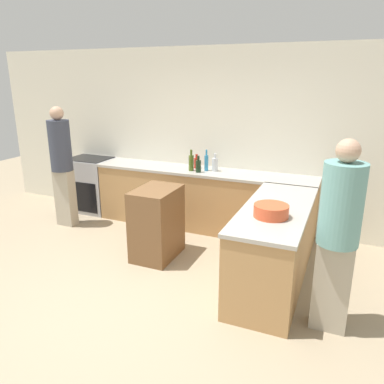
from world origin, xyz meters
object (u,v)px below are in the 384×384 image
island_table (157,223)px  mixing_bowl (271,211)px  range_oven (91,184)px  vinegar_bottle_clear (215,164)px  hot_sauce_bottle (197,163)px  dish_soap_bottle (206,162)px  person_by_range (62,162)px  person_at_peninsula (338,232)px  wine_bottle_dark (198,166)px  olive_oil_bottle (191,162)px

island_table → mixing_bowl: 1.66m
range_oven → mixing_bowl: size_ratio=2.67×
vinegar_bottle_clear → hot_sauce_bottle: bearing=167.9°
dish_soap_bottle → person_by_range: person_by_range is taller
range_oven → person_by_range: bearing=-85.0°
mixing_bowl → vinegar_bottle_clear: vinegar_bottle_clear is taller
hot_sauce_bottle → person_at_peninsula: person_at_peninsula is taller
wine_bottle_dark → person_at_peninsula: size_ratio=0.14×
wine_bottle_dark → person_at_peninsula: (2.00, -1.68, -0.05)m
wine_bottle_dark → dish_soap_bottle: dish_soap_bottle is taller
mixing_bowl → olive_oil_bottle: bearing=135.6°
dish_soap_bottle → person_by_range: (-2.08, -0.72, -0.03)m
vinegar_bottle_clear → person_at_peninsula: 2.58m
island_table → olive_oil_bottle: (0.03, 1.06, 0.58)m
island_table → wine_bottle_dark: wine_bottle_dark is taller
olive_oil_bottle → person_by_range: size_ratio=0.17×
olive_oil_bottle → person_by_range: 1.98m
wine_bottle_dark → hot_sauce_bottle: 0.27m
island_table → vinegar_bottle_clear: (0.36, 1.17, 0.56)m
vinegar_bottle_clear → island_table: bearing=-107.2°
vinegar_bottle_clear → person_by_range: size_ratio=0.14×
island_table → hot_sauce_bottle: (0.04, 1.24, 0.54)m
olive_oil_bottle → vinegar_bottle_clear: size_ratio=1.20×
mixing_bowl → person_by_range: person_by_range is taller
olive_oil_bottle → person_by_range: bearing=-161.2°
hot_sauce_bottle → island_table: bearing=-91.8°
person_at_peninsula → vinegar_bottle_clear: bearing=134.3°
mixing_bowl → dish_soap_bottle: (-1.28, 1.55, 0.06)m
hot_sauce_bottle → olive_oil_bottle: bearing=-93.1°
wine_bottle_dark → hot_sauce_bottle: bearing=118.1°
mixing_bowl → range_oven: bearing=155.6°
person_at_peninsula → wine_bottle_dark: bearing=140.0°
range_oven → vinegar_bottle_clear: size_ratio=3.53×
range_oven → island_table: size_ratio=1.01×
island_table → mixing_bowl: bearing=-15.0°
dish_soap_bottle → mixing_bowl: bearing=-50.3°
dish_soap_bottle → olive_oil_bottle: 0.23m
vinegar_bottle_clear → wine_bottle_dark: bearing=-140.3°
island_table → dish_soap_bottle: 1.30m
olive_oil_bottle → vinegar_bottle_clear: olive_oil_bottle is taller
vinegar_bottle_clear → range_oven: bearing=-179.4°
wine_bottle_dark → olive_oil_bottle: (-0.13, 0.05, 0.03)m
person_at_peninsula → island_table: bearing=162.7°
wine_bottle_dark → dish_soap_bottle: 0.16m
island_table → person_by_range: (-1.85, 0.42, 0.55)m
range_oven → island_table: (1.91, -1.15, -0.00)m
vinegar_bottle_clear → olive_oil_bottle: bearing=-160.8°
mixing_bowl → dish_soap_bottle: dish_soap_bottle is taller
person_by_range → olive_oil_bottle: bearing=18.8°
person_at_peninsula → range_oven: bearing=155.9°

